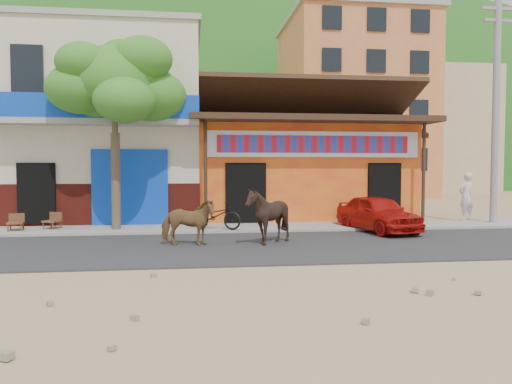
# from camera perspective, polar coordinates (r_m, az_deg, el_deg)

# --- Properties ---
(ground) EXTENTS (120.00, 120.00, 0.00)m
(ground) POSITION_cam_1_polar(r_m,az_deg,el_deg) (10.60, 5.18, -8.41)
(ground) COLOR #9E825B
(ground) RESTS_ON ground
(road) EXTENTS (60.00, 5.00, 0.04)m
(road) POSITION_cam_1_polar(r_m,az_deg,el_deg) (13.01, 2.76, -6.18)
(road) COLOR #28282B
(road) RESTS_ON ground
(sidewalk) EXTENTS (60.00, 2.00, 0.12)m
(sidewalk) POSITION_cam_1_polar(r_m,az_deg,el_deg) (16.42, 0.59, -4.12)
(sidewalk) COLOR gray
(sidewalk) RESTS_ON ground
(dance_club) EXTENTS (8.00, 6.00, 3.60)m
(dance_club) POSITION_cam_1_polar(r_m,az_deg,el_deg) (20.59, 4.55, 2.17)
(dance_club) COLOR orange
(dance_club) RESTS_ON ground
(cafe_building) EXTENTS (7.00, 6.00, 7.00)m
(cafe_building) POSITION_cam_1_polar(r_m,az_deg,el_deg) (20.44, -16.61, 6.82)
(cafe_building) COLOR beige
(cafe_building) RESTS_ON ground
(apartment_front) EXTENTS (9.00, 9.00, 12.00)m
(apartment_front) POSITION_cam_1_polar(r_m,az_deg,el_deg) (36.16, 10.91, 9.15)
(apartment_front) COLOR #CC723F
(apartment_front) RESTS_ON ground
(apartment_rear) EXTENTS (8.00, 8.00, 10.00)m
(apartment_rear) POSITION_cam_1_polar(r_m,az_deg,el_deg) (45.06, 19.45, 6.53)
(apartment_rear) COLOR tan
(apartment_rear) RESTS_ON ground
(hillside) EXTENTS (100.00, 40.00, 24.00)m
(hillside) POSITION_cam_1_polar(r_m,az_deg,el_deg) (80.78, -5.87, 10.03)
(hillside) COLOR #194C14
(hillside) RESTS_ON ground
(tree) EXTENTS (3.00, 3.00, 6.00)m
(tree) POSITION_cam_1_polar(r_m,az_deg,el_deg) (16.14, -15.80, 6.53)
(tree) COLOR #2D721E
(tree) RESTS_ON sidewalk
(utility_pole) EXTENTS (0.24, 0.24, 8.00)m
(utility_pole) POSITION_cam_1_polar(r_m,az_deg,el_deg) (19.35, 25.72, 8.71)
(utility_pole) COLOR gray
(utility_pole) RESTS_ON sidewalk
(cow_tan) EXTENTS (1.51, 0.88, 1.20)m
(cow_tan) POSITION_cam_1_polar(r_m,az_deg,el_deg) (12.97, -7.84, -3.46)
(cow_tan) COLOR brown
(cow_tan) RESTS_ON road
(cow_dark) EXTENTS (1.36, 1.22, 1.49)m
(cow_dark) POSITION_cam_1_polar(r_m,az_deg,el_deg) (13.10, 1.36, -2.74)
(cow_dark) COLOR black
(cow_dark) RESTS_ON road
(red_car) EXTENTS (2.03, 3.57, 1.15)m
(red_car) POSITION_cam_1_polar(r_m,az_deg,el_deg) (16.09, 13.73, -2.37)
(red_car) COLOR #AC100C
(red_car) RESTS_ON road
(scooter) EXTENTS (1.75, 1.35, 0.88)m
(scooter) POSITION_cam_1_polar(r_m,az_deg,el_deg) (15.64, -4.56, -2.64)
(scooter) COLOR black
(scooter) RESTS_ON sidewalk
(pedestrian) EXTENTS (0.74, 0.61, 1.75)m
(pedestrian) POSITION_cam_1_polar(r_m,az_deg,el_deg) (19.55, 22.90, -0.46)
(pedestrian) COLOR silver
(pedestrian) RESTS_ON sidewalk
(cafe_chair_left) EXTENTS (0.60, 0.60, 0.97)m
(cafe_chair_left) POSITION_cam_1_polar(r_m,az_deg,el_deg) (16.89, -22.31, -2.29)
(cafe_chair_left) COLOR #512B1B
(cafe_chair_left) RESTS_ON sidewalk
(cafe_chair_right) EXTENTS (0.51, 0.51, 0.97)m
(cafe_chair_right) POSITION_cam_1_polar(r_m,az_deg,el_deg) (16.87, -25.80, -2.37)
(cafe_chair_right) COLOR #502B1A
(cafe_chair_right) RESTS_ON sidewalk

